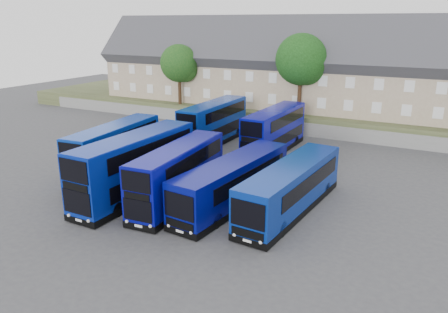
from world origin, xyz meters
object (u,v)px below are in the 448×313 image
dd_front_left (115,151)px  tree_mid (303,61)px  coach_east_a (233,183)px  tree_west (180,65)px  dd_front_mid (136,167)px

dd_front_left → tree_mid: tree_mid is taller
coach_east_a → tree_west: bearing=135.7°
coach_east_a → tree_west: tree_west is taller
dd_front_left → tree_west: size_ratio=1.39×
coach_east_a → tree_west: (-18.71, 22.23, 5.46)m
dd_front_left → dd_front_mid: bearing=-38.8°
dd_front_mid → coach_east_a: size_ratio=0.95×
tree_west → tree_mid: 16.04m
tree_west → dd_front_left: bearing=-71.4°
dd_front_mid → coach_east_a: bearing=16.1°
dd_front_left → coach_east_a: dd_front_left is taller
dd_front_mid → coach_east_a: (6.94, 1.88, -0.64)m
dd_front_left → dd_front_mid: (4.69, -3.11, 0.20)m
coach_east_a → dd_front_mid: bearing=-159.3°
tree_mid → dd_front_mid: bearing=-99.7°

